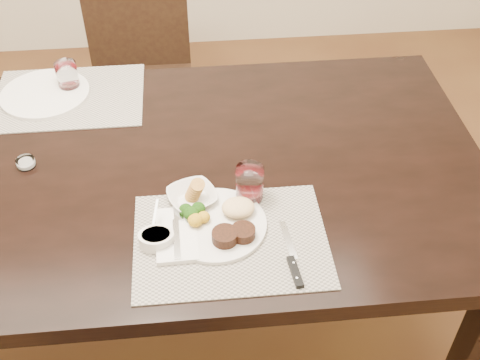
{
  "coord_description": "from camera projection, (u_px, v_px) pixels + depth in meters",
  "views": [
    {
      "loc": [
        0.2,
        -1.24,
        1.82
      ],
      "look_at": [
        0.31,
        -0.15,
        0.82
      ],
      "focal_mm": 45.0,
      "sensor_mm": 36.0,
      "label": 1
    }
  ],
  "objects": [
    {
      "name": "cracker_bowl",
      "position": [
        192.0,
        197.0,
        1.52
      ],
      "size": [
        0.15,
        0.15,
        0.05
      ],
      "rotation": [
        0.0,
        0.0,
        0.35
      ],
      "color": "silver",
      "rests_on": "placemat_near"
    },
    {
      "name": "ground_plane",
      "position": [
        149.0,
        328.0,
        2.13
      ],
      "size": [
        4.5,
        4.5,
        0.0
      ],
      "primitive_type": "plane",
      "color": "#442515",
      "rests_on": "ground"
    },
    {
      "name": "steak_knife",
      "position": [
        293.0,
        264.0,
        1.37
      ],
      "size": [
        0.03,
        0.21,
        0.01
      ],
      "rotation": [
        0.0,
        0.0,
        0.1
      ],
      "color": "silver",
      "rests_on": "placemat_near"
    },
    {
      "name": "chair_far",
      "position": [
        140.0,
        66.0,
        2.48
      ],
      "size": [
        0.42,
        0.42,
        0.9
      ],
      "color": "black",
      "rests_on": "ground"
    },
    {
      "name": "dining_table",
      "position": [
        125.0,
        191.0,
        1.68
      ],
      "size": [
        2.0,
        1.0,
        0.75
      ],
      "color": "black",
      "rests_on": "ground"
    },
    {
      "name": "sauce_ramekin",
      "position": [
        156.0,
        238.0,
        1.41
      ],
      "size": [
        0.08,
        0.13,
        0.07
      ],
      "rotation": [
        0.0,
        0.0,
        -0.27
      ],
      "color": "silver",
      "rests_on": "placemat_near"
    },
    {
      "name": "salt_cellar",
      "position": [
        26.0,
        163.0,
        1.63
      ],
      "size": [
        0.05,
        0.05,
        0.02
      ],
      "rotation": [
        0.0,
        0.0,
        0.23
      ],
      "color": "silver",
      "rests_on": "dining_table"
    },
    {
      "name": "wine_glass_far",
      "position": [
        68.0,
        77.0,
        1.88
      ],
      "size": [
        0.07,
        0.07,
        0.09
      ],
      "rotation": [
        0.0,
        0.0,
        -0.07
      ],
      "color": "silver",
      "rests_on": "placemat_far"
    },
    {
      "name": "placemat_near",
      "position": [
        231.0,
        240.0,
        1.43
      ],
      "size": [
        0.46,
        0.34,
        0.0
      ],
      "primitive_type": "cube",
      "color": "gray",
      "rests_on": "dining_table"
    },
    {
      "name": "placemat_far",
      "position": [
        69.0,
        97.0,
        1.87
      ],
      "size": [
        0.46,
        0.34,
        0.0
      ],
      "primitive_type": "cube",
      "color": "gray",
      "rests_on": "dining_table"
    },
    {
      "name": "napkin_fork",
      "position": [
        177.0,
        234.0,
        1.44
      ],
      "size": [
        0.1,
        0.18,
        0.02
      ],
      "rotation": [
        0.0,
        0.0,
        0.02
      ],
      "color": "white",
      "rests_on": "placemat_near"
    },
    {
      "name": "far_plate",
      "position": [
        45.0,
        94.0,
        1.87
      ],
      "size": [
        0.27,
        0.27,
        0.01
      ],
      "primitive_type": "cylinder",
      "color": "silver",
      "rests_on": "placemat_far"
    },
    {
      "name": "dinner_plate",
      "position": [
        221.0,
        223.0,
        1.45
      ],
      "size": [
        0.25,
        0.25,
        0.04
      ],
      "rotation": [
        0.0,
        0.0,
        0.41
      ],
      "color": "silver",
      "rests_on": "placemat_near"
    },
    {
      "name": "wine_glass_near",
      "position": [
        250.0,
        185.0,
        1.51
      ],
      "size": [
        0.07,
        0.07,
        0.1
      ],
      "rotation": [
        0.0,
        0.0,
        -0.06
      ],
      "color": "silver",
      "rests_on": "placemat_near"
    }
  ]
}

